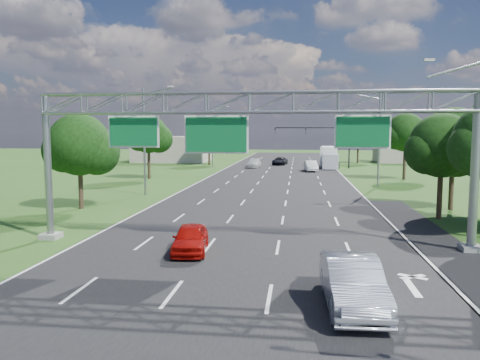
% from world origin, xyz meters
% --- Properties ---
extents(ground, '(220.00, 220.00, 0.00)m').
position_xyz_m(ground, '(0.00, 30.00, 0.00)').
color(ground, '#264D17').
rests_on(ground, ground).
extents(road, '(18.00, 180.00, 0.02)m').
position_xyz_m(road, '(0.00, 30.00, 0.00)').
color(road, black).
rests_on(road, ground).
extents(road_flare, '(3.00, 30.00, 0.02)m').
position_xyz_m(road_flare, '(10.20, 14.00, 0.00)').
color(road_flare, black).
rests_on(road_flare, ground).
extents(sign_gantry, '(23.50, 1.00, 9.56)m').
position_xyz_m(sign_gantry, '(0.33, 12.00, 6.89)').
color(sign_gantry, gray).
rests_on(sign_gantry, ground).
extents(traffic_signal, '(12.21, 0.24, 7.00)m').
position_xyz_m(traffic_signal, '(7.48, 65.00, 5.17)').
color(traffic_signal, black).
rests_on(traffic_signal, ground).
extents(streetlight_l_near, '(2.97, 0.22, 10.16)m').
position_xyz_m(streetlight_l_near, '(-11.30, 30.00, 5.58)').
color(streetlight_l_near, gray).
rests_on(streetlight_l_near, ground).
extents(streetlight_l_far, '(2.97, 0.22, 10.16)m').
position_xyz_m(streetlight_l_far, '(-11.30, 65.00, 5.58)').
color(streetlight_l_far, gray).
rests_on(streetlight_l_far, ground).
extents(streetlight_r_mid, '(2.97, 0.22, 10.16)m').
position_xyz_m(streetlight_r_mid, '(11.30, 40.00, 5.58)').
color(streetlight_r_mid, gray).
rests_on(streetlight_r_mid, ground).
extents(tree_verge_la, '(5.76, 4.80, 7.40)m').
position_xyz_m(tree_verge_la, '(-13.92, 22.04, 4.76)').
color(tree_verge_la, '#2D2116').
rests_on(tree_verge_la, ground).
extents(tree_verge_lb, '(5.76, 4.80, 8.06)m').
position_xyz_m(tree_verge_lb, '(-15.92, 45.04, 5.41)').
color(tree_verge_lb, '#2D2116').
rests_on(tree_verge_lb, ground).
extents(tree_verge_lc, '(5.76, 4.80, 7.62)m').
position_xyz_m(tree_verge_lc, '(-12.92, 70.04, 4.98)').
color(tree_verge_lc, '#2D2116').
rests_on(tree_verge_lc, ground).
extents(tree_verge_rd, '(5.76, 4.80, 8.28)m').
position_xyz_m(tree_verge_rd, '(16.08, 48.04, 5.63)').
color(tree_verge_rd, '#2D2116').
rests_on(tree_verge_rd, ground).
extents(tree_verge_re, '(5.76, 4.80, 7.84)m').
position_xyz_m(tree_verge_re, '(14.08, 78.04, 5.20)').
color(tree_verge_re, '#2D2116').
rests_on(tree_verge_re, ground).
extents(building_left, '(14.00, 10.00, 5.00)m').
position_xyz_m(building_left, '(-22.00, 78.00, 2.50)').
color(building_left, '#A99F8D').
rests_on(building_left, ground).
extents(building_right, '(12.00, 9.00, 4.00)m').
position_xyz_m(building_right, '(24.00, 82.00, 2.00)').
color(building_right, '#A99F8D').
rests_on(building_right, ground).
extents(red_coupe, '(2.14, 4.27, 1.40)m').
position_xyz_m(red_coupe, '(-2.51, 10.06, 0.70)').
color(red_coupe, '#A90C07').
rests_on(red_coupe, ground).
extents(silver_sedan, '(2.05, 5.29, 1.72)m').
position_xyz_m(silver_sedan, '(4.68, 3.57, 0.86)').
color(silver_sedan, silver).
rests_on(silver_sedan, ground).
extents(car_queue_a, '(2.39, 5.15, 1.46)m').
position_xyz_m(car_queue_a, '(-4.49, 64.73, 0.73)').
color(car_queue_a, silver).
rests_on(car_queue_a, ground).
extents(car_queue_b, '(2.85, 5.19, 1.38)m').
position_xyz_m(car_queue_b, '(-0.45, 71.76, 0.69)').
color(car_queue_b, black).
rests_on(car_queue_b, ground).
extents(car_queue_d, '(2.17, 4.94, 1.58)m').
position_xyz_m(car_queue_d, '(4.74, 58.77, 0.79)').
color(car_queue_d, white).
rests_on(car_queue_d, ground).
extents(box_truck, '(3.25, 9.27, 3.43)m').
position_xyz_m(box_truck, '(8.00, 67.22, 1.65)').
color(box_truck, white).
rests_on(box_truck, ground).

